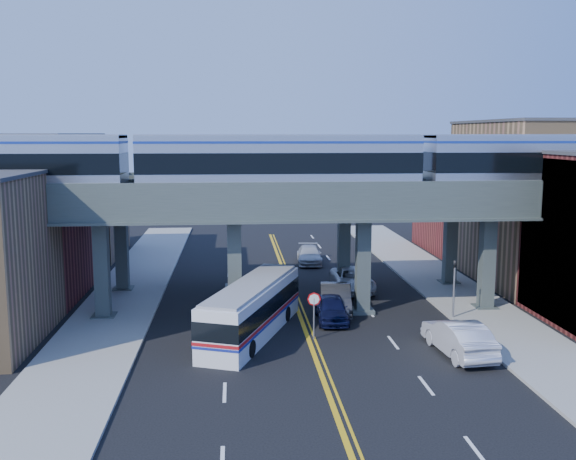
% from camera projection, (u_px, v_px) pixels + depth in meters
% --- Properties ---
extents(ground, '(120.00, 120.00, 0.00)m').
position_uv_depth(ground, '(315.00, 358.00, 32.30)').
color(ground, black).
rests_on(ground, ground).
extents(sidewalk_west, '(5.00, 70.00, 0.16)m').
position_uv_depth(sidewalk_west, '(118.00, 308.00, 41.18)').
color(sidewalk_west, gray).
rests_on(sidewalk_west, ground).
extents(sidewalk_east, '(5.00, 70.00, 0.16)m').
position_uv_depth(sidewalk_east, '(466.00, 300.00, 43.10)').
color(sidewalk_east, gray).
rests_on(sidewalk_east, ground).
extents(building_west_b, '(8.00, 14.00, 11.00)m').
position_uv_depth(building_west_b, '(30.00, 214.00, 45.69)').
color(building_west_b, maroon).
rests_on(building_west_b, ground).
extents(building_west_c, '(8.00, 10.00, 8.00)m').
position_uv_depth(building_west_c, '(75.00, 213.00, 58.73)').
color(building_west_c, olive).
rests_on(building_west_c, ground).
extents(building_east_b, '(8.00, 14.00, 12.00)m').
position_uv_depth(building_east_b, '(530.00, 203.00, 48.71)').
color(building_east_b, olive).
rests_on(building_east_b, ground).
extents(building_east_c, '(8.00, 10.00, 9.00)m').
position_uv_depth(building_east_c, '(468.00, 204.00, 61.74)').
color(building_east_c, maroon).
rests_on(building_east_c, ground).
extents(mural_panel, '(0.10, 9.50, 9.50)m').
position_uv_depth(mural_panel, '(559.00, 247.00, 36.74)').
color(mural_panel, teal).
rests_on(mural_panel, ground).
extents(elevated_viaduct_near, '(52.00, 3.60, 7.40)m').
position_uv_depth(elevated_viaduct_near, '(299.00, 211.00, 39.21)').
color(elevated_viaduct_near, '#47524D').
rests_on(elevated_viaduct_near, ground).
extents(elevated_viaduct_far, '(52.00, 3.60, 7.40)m').
position_uv_depth(elevated_viaduct_far, '(289.00, 200.00, 46.11)').
color(elevated_viaduct_far, '#47524D').
rests_on(elevated_viaduct_far, ground).
extents(transit_train, '(52.01, 3.26, 3.81)m').
position_uv_depth(transit_train, '(279.00, 163.00, 38.66)').
color(transit_train, black).
rests_on(transit_train, elevated_viaduct_near).
extents(stop_sign, '(0.76, 0.09, 2.63)m').
position_uv_depth(stop_sign, '(314.00, 308.00, 35.01)').
color(stop_sign, slate).
rests_on(stop_sign, ground).
extents(traffic_signal, '(0.15, 0.18, 4.10)m').
position_uv_depth(traffic_signal, '(454.00, 282.00, 38.63)').
color(traffic_signal, slate).
rests_on(traffic_signal, ground).
extents(transit_bus, '(6.16, 11.15, 2.83)m').
position_uv_depth(transit_bus, '(252.00, 310.00, 35.76)').
color(transit_bus, silver).
rests_on(transit_bus, ground).
extents(car_lane_a, '(2.04, 4.62, 1.55)m').
position_uv_depth(car_lane_a, '(332.00, 308.00, 38.58)').
color(car_lane_a, '#0E1133').
rests_on(car_lane_a, ground).
extents(car_lane_b, '(2.49, 5.52, 1.76)m').
position_uv_depth(car_lane_b, '(335.00, 299.00, 40.39)').
color(car_lane_b, '#28292B').
rests_on(car_lane_b, ground).
extents(car_lane_c, '(2.71, 5.77, 1.59)m').
position_uv_depth(car_lane_c, '(352.00, 280.00, 46.09)').
color(car_lane_c, silver).
rests_on(car_lane_c, ground).
extents(car_lane_d, '(2.40, 5.19, 1.47)m').
position_uv_depth(car_lane_d, '(309.00, 255.00, 55.76)').
color(car_lane_d, '#B9BABE').
rests_on(car_lane_d, ground).
extents(car_parked_curb, '(2.42, 5.63, 1.80)m').
position_uv_depth(car_parked_curb, '(458.00, 337.00, 32.69)').
color(car_parked_curb, silver).
rests_on(car_parked_curb, ground).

